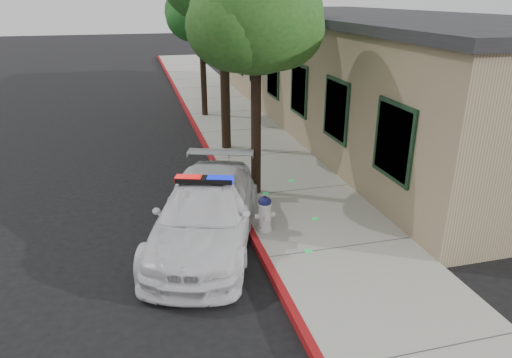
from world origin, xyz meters
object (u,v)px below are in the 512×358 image
object	(u,v)px
clapboard_building	(368,71)
street_tree_near	(256,22)
fire_hydrant	(265,213)
street_tree_far	(202,15)
police_car	(206,213)

from	to	relation	value
clapboard_building	street_tree_near	size ratio (longest dim) A/B	3.77
fire_hydrant	clapboard_building	bearing A→B (deg)	49.57
clapboard_building	street_tree_near	bearing A→B (deg)	-135.69
clapboard_building	street_tree_far	world-z (taller)	street_tree_far
police_car	street_tree_near	xyz separation A→B (m)	(1.61, 2.04, 3.60)
fire_hydrant	street_tree_near	world-z (taller)	street_tree_near
clapboard_building	street_tree_near	world-z (taller)	street_tree_near
street_tree_near	street_tree_far	xyz separation A→B (m)	(0.03, 8.51, -0.16)
fire_hydrant	street_tree_far	world-z (taller)	street_tree_far
fire_hydrant	police_car	bearing A→B (deg)	177.07
police_car	fire_hydrant	bearing A→B (deg)	17.56
clapboard_building	fire_hydrant	size ratio (longest dim) A/B	26.56
street_tree_near	street_tree_far	size ratio (longest dim) A/B	1.05
police_car	street_tree_near	size ratio (longest dim) A/B	0.92
police_car	fire_hydrant	xyz separation A→B (m)	(1.25, -0.03, -0.15)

